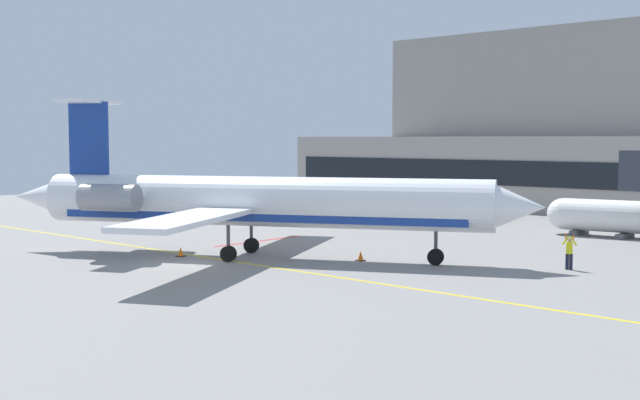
# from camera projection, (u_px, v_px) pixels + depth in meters

# --- Properties ---
(ground) EXTENTS (120.00, 120.00, 0.11)m
(ground) POSITION_uv_depth(u_px,v_px,m) (196.00, 264.00, 45.07)
(ground) COLOR gray
(terminal_building) EXTENTS (71.39, 13.82, 17.83)m
(terminal_building) POSITION_uv_depth(u_px,v_px,m) (602.00, 140.00, 77.58)
(terminal_building) COLOR gray
(terminal_building) RESTS_ON ground
(regional_jet) EXTENTS (29.99, 23.44, 9.26)m
(regional_jet) POSITION_uv_depth(u_px,v_px,m) (252.00, 202.00, 46.99)
(regional_jet) COLOR white
(regional_jet) RESTS_ON ground
(baggage_tug) EXTENTS (4.43, 3.14, 1.91)m
(baggage_tug) POSITION_uv_depth(u_px,v_px,m) (244.00, 209.00, 70.00)
(baggage_tug) COLOR silver
(baggage_tug) RESTS_ON ground
(fuel_tank) EXTENTS (7.72, 3.10, 2.63)m
(fuel_tank) POSITION_uv_depth(u_px,v_px,m) (602.00, 216.00, 57.33)
(fuel_tank) COLOR white
(fuel_tank) RESTS_ON ground
(marshaller) EXTENTS (0.83, 0.34, 1.90)m
(marshaller) POSITION_uv_depth(u_px,v_px,m) (569.00, 252.00, 42.81)
(marshaller) COLOR #191E33
(marshaller) RESTS_ON ground
(safety_cone_alpha) EXTENTS (0.47, 0.47, 0.55)m
(safety_cone_alpha) POSITION_uv_depth(u_px,v_px,m) (361.00, 256.00, 45.99)
(safety_cone_alpha) COLOR orange
(safety_cone_alpha) RESTS_ON ground
(safety_cone_bravo) EXTENTS (0.47, 0.47, 0.55)m
(safety_cone_bravo) POSITION_uv_depth(u_px,v_px,m) (181.00, 252.00, 47.64)
(safety_cone_bravo) COLOR orange
(safety_cone_bravo) RESTS_ON ground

